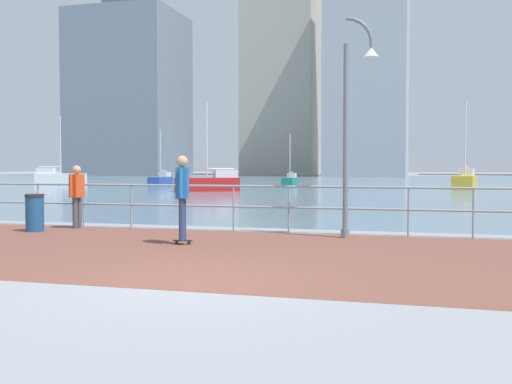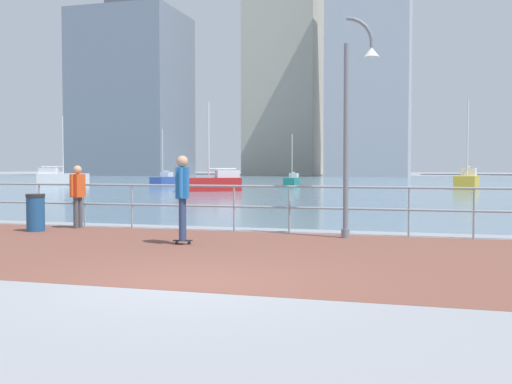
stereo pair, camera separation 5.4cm
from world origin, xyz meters
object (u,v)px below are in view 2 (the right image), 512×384
(skateboarder, at_px, (182,191))
(sailboat_teal, at_px, (467,181))
(bystander, at_px, (78,191))
(sailboat_gray, at_px, (211,183))
(trash_bin, at_px, (36,213))
(sailboat_navy, at_px, (292,181))
(sailboat_blue, at_px, (61,177))
(sailboat_ivory, at_px, (163,180))
(lamppost, at_px, (354,116))

(skateboarder, distance_m, sailboat_teal, 33.85)
(bystander, distance_m, sailboat_gray, 22.85)
(bystander, relative_size, trash_bin, 1.76)
(skateboarder, bearing_deg, sailboat_gray, 108.88)
(trash_bin, xyz_separation_m, sailboat_navy, (-1.47, 36.22, -0.06))
(sailboat_blue, height_order, sailboat_ivory, sailboat_blue)
(sailboat_teal, bearing_deg, trash_bin, -110.86)
(sailboat_blue, bearing_deg, sailboat_gray, -31.32)
(trash_bin, relative_size, sailboat_blue, 0.15)
(bystander, distance_m, trash_bin, 1.24)
(lamppost, height_order, sailboat_ivory, lamppost)
(bystander, distance_m, sailboat_navy, 35.30)
(sailboat_gray, relative_size, sailboat_teal, 0.92)
(bystander, height_order, sailboat_teal, sailboat_teal)
(skateboarder, height_order, sailboat_ivory, sailboat_ivory)
(sailboat_navy, bearing_deg, bystander, -86.68)
(sailboat_navy, distance_m, sailboat_teal, 14.29)
(sailboat_navy, bearing_deg, sailboat_ivory, -162.94)
(skateboarder, height_order, trash_bin, skateboarder)
(lamppost, height_order, bystander, lamppost)
(sailboat_ivory, height_order, sailboat_navy, sailboat_ivory)
(sailboat_blue, distance_m, sailboat_navy, 21.13)
(lamppost, bearing_deg, sailboat_ivory, 121.12)
(lamppost, xyz_separation_m, sailboat_teal, (4.33, 30.93, -2.14))
(lamppost, distance_m, bystander, 7.40)
(trash_bin, relative_size, sailboat_teal, 0.15)
(bystander, xyz_separation_m, sailboat_blue, (-23.12, 33.70, -0.37))
(sailboat_blue, xyz_separation_m, sailboat_gray, (18.59, -11.31, -0.04))
(skateboarder, bearing_deg, sailboat_blue, 126.91)
(bystander, relative_size, sailboat_gray, 0.29)
(sailboat_navy, bearing_deg, trash_bin, -87.67)
(skateboarder, distance_m, sailboat_gray, 26.09)
(sailboat_gray, bearing_deg, bystander, -78.56)
(trash_bin, distance_m, sailboat_blue, 41.37)
(sailboat_navy, relative_size, sailboat_teal, 0.69)
(lamppost, bearing_deg, sailboat_gray, 117.36)
(skateboarder, bearing_deg, trash_bin, 163.78)
(lamppost, bearing_deg, sailboat_teal, 82.04)
(bystander, bearing_deg, sailboat_ivory, 111.02)
(skateboarder, height_order, sailboat_blue, sailboat_blue)
(lamppost, height_order, skateboarder, lamppost)
(skateboarder, xyz_separation_m, sailboat_teal, (7.59, 32.99, -0.52))
(skateboarder, bearing_deg, sailboat_ivory, 115.29)
(bystander, distance_m, sailboat_blue, 40.87)
(lamppost, xyz_separation_m, sailboat_ivory, (-19.50, 32.31, -2.29))
(skateboarder, height_order, sailboat_navy, sailboat_navy)
(trash_bin, height_order, sailboat_teal, sailboat_teal)
(sailboat_ivory, relative_size, sailboat_gray, 0.82)
(lamppost, relative_size, sailboat_teal, 0.80)
(sailboat_gray, bearing_deg, sailboat_blue, 148.68)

